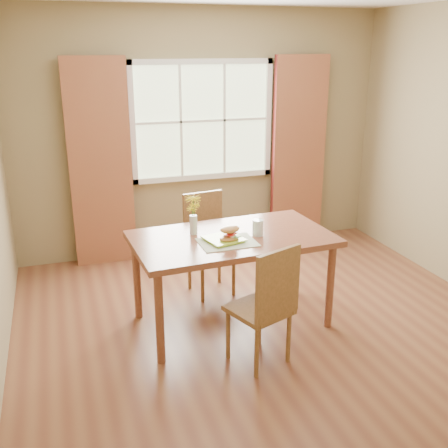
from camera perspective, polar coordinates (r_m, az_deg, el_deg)
The scene contains 12 objects.
room at distance 4.21m, azimuth 4.65°, elevation 5.85°, with size 4.24×3.84×2.74m.
window at distance 5.92m, azimuth -2.36°, elevation 11.16°, with size 1.62×0.06×1.32m.
curtain_left at distance 5.71m, azimuth -13.30°, elevation 6.29°, with size 0.65×0.08×2.20m, color maroon.
curtain_right at distance 6.31m, azimuth 8.11°, elevation 7.79°, with size 0.65×0.08×2.20m, color maroon.
dining_table at distance 4.37m, azimuth 0.89°, elevation -2.31°, with size 1.69×1.02×0.80m.
chair_near at distance 3.86m, azimuth 4.68°, elevation -8.43°, with size 0.52×0.52×0.96m.
chair_far at distance 5.06m, azimuth -1.82°, elevation -1.57°, with size 0.45×0.45×0.96m.
placemat at distance 4.19m, azimuth 0.37°, elevation -2.01°, with size 0.45×0.33×0.01m, color beige.
plate at distance 4.21m, azimuth -0.04°, elevation -1.74°, with size 0.28×0.28×0.01m, color #A3CA32.
croissant_sandwich at distance 4.15m, azimuth 0.62°, elevation -1.05°, with size 0.19×0.15×0.13m.
water_glass at distance 4.33m, azimuth 3.69°, elevation -0.45°, with size 0.09×0.09×0.13m.
flower_vase at distance 4.32m, azimuth -3.37°, elevation 1.42°, with size 0.14×0.14×0.33m.
Camera 1 is at (-1.59, -3.78, 2.29)m, focal length 42.00 mm.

